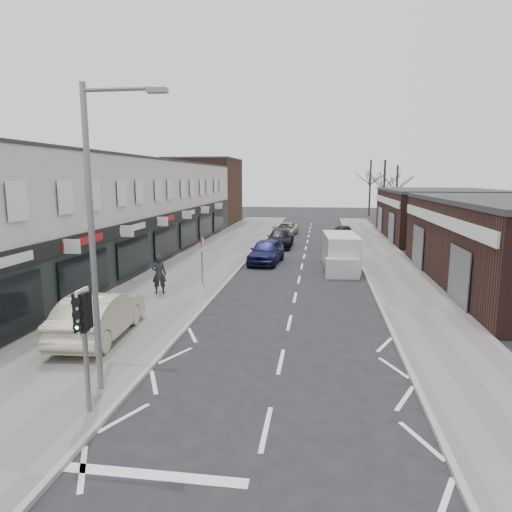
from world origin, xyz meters
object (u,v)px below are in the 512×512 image
(pedestrian, at_px, (159,274))
(parked_car_left_b, at_px, (280,238))
(sedan_on_pavement, at_px, (99,315))
(parked_car_left_c, at_px, (286,229))
(traffic_light, at_px, (83,322))
(street_lamp, at_px, (97,225))
(warning_sign, at_px, (202,245))
(parked_car_left_a, at_px, (266,251))
(parked_car_right_a, at_px, (334,239))
(parked_car_right_b, at_px, (343,231))
(white_van, at_px, (341,253))

(pedestrian, relative_size, parked_car_left_b, 0.38)
(sedan_on_pavement, bearing_deg, pedestrian, -93.56)
(sedan_on_pavement, height_order, parked_car_left_c, sedan_on_pavement)
(sedan_on_pavement, bearing_deg, traffic_light, 109.63)
(street_lamp, xyz_separation_m, sedan_on_pavement, (-2.10, 3.82, -3.67))
(street_lamp, bearing_deg, warning_sign, 92.84)
(warning_sign, bearing_deg, parked_car_left_a, 68.77)
(traffic_light, height_order, parked_car_left_b, traffic_light)
(parked_car_left_c, xyz_separation_m, parked_car_right_a, (4.66, -7.99, 0.11))
(parked_car_right_b, bearing_deg, sedan_on_pavement, 68.11)
(pedestrian, height_order, parked_car_right_a, pedestrian)
(white_van, relative_size, parked_car_left_b, 1.14)
(pedestrian, relative_size, parked_car_right_b, 0.48)
(warning_sign, xyz_separation_m, parked_car_left_b, (2.96, 14.29, -1.46))
(parked_car_left_b, xyz_separation_m, parked_car_right_b, (5.56, 6.31, -0.05))
(traffic_light, height_order, warning_sign, traffic_light)
(parked_car_right_a, distance_m, parked_car_right_b, 6.04)
(street_lamp, bearing_deg, traffic_light, -84.12)
(sedan_on_pavement, xyz_separation_m, parked_car_left_b, (4.43, 23.27, -0.21))
(traffic_light, bearing_deg, parked_car_right_a, 76.82)
(parked_car_right_a, height_order, parked_car_right_b, parked_car_right_a)
(sedan_on_pavement, height_order, parked_car_left_a, sedan_on_pavement)
(parked_car_left_b, bearing_deg, traffic_light, -93.57)
(parked_car_left_a, distance_m, parked_car_right_a, 9.14)
(white_van, relative_size, parked_car_left_c, 1.29)
(traffic_light, xyz_separation_m, parked_car_left_b, (2.20, 28.30, -1.67))
(sedan_on_pavement, xyz_separation_m, parked_car_left_c, (4.29, 31.62, -0.32))
(traffic_light, relative_size, parked_car_right_a, 0.69)
(parked_car_right_a, bearing_deg, parked_car_left_a, 63.82)
(traffic_light, distance_m, parked_car_left_c, 36.76)
(street_lamp, xyz_separation_m, parked_car_right_b, (7.89, 33.40, -3.93))
(street_lamp, distance_m, parked_car_left_c, 35.73)
(street_lamp, relative_size, pedestrian, 4.13)
(street_lamp, xyz_separation_m, white_van, (7.00, 18.25, -3.57))
(sedan_on_pavement, height_order, pedestrian, pedestrian)
(parked_car_left_c, height_order, parked_car_right_a, parked_car_right_a)
(pedestrian, xyz_separation_m, parked_car_right_b, (10.07, 23.19, -0.40))
(street_lamp, bearing_deg, sedan_on_pavement, 118.86)
(parked_car_right_b, bearing_deg, parked_car_left_b, 45.38)
(street_lamp, height_order, pedestrian, street_lamp)
(traffic_light, bearing_deg, parked_car_left_b, 85.56)
(warning_sign, xyz_separation_m, sedan_on_pavement, (-1.47, -8.98, -1.25))
(pedestrian, height_order, parked_car_right_b, pedestrian)
(traffic_light, bearing_deg, warning_sign, 93.10)
(parked_car_left_a, height_order, parked_car_right_b, parked_car_left_a)
(street_lamp, distance_m, pedestrian, 11.02)
(traffic_light, relative_size, pedestrian, 1.60)
(white_van, bearing_deg, street_lamp, -114.98)
(warning_sign, xyz_separation_m, white_van, (7.64, 5.45, -1.15))
(warning_sign, xyz_separation_m, parked_car_left_c, (2.81, 22.64, -1.57))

